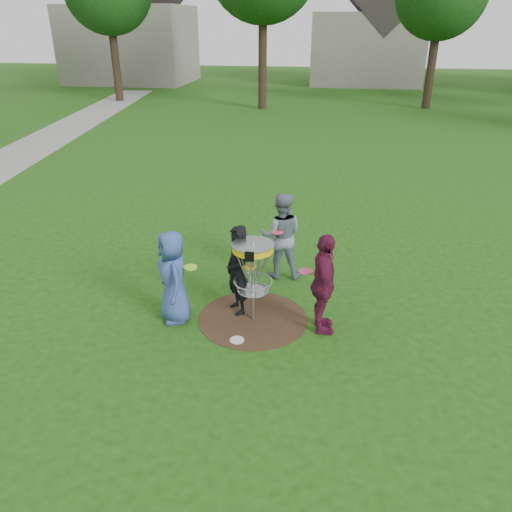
# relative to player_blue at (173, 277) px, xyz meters

# --- Properties ---
(ground) EXTENTS (100.00, 100.00, 0.00)m
(ground) POSITION_rel_player_blue_xyz_m (1.25, 0.18, -0.77)
(ground) COLOR #19470F
(ground) RESTS_ON ground
(dirt_patch) EXTENTS (1.80, 1.80, 0.01)m
(dirt_patch) POSITION_rel_player_blue_xyz_m (1.25, 0.18, -0.76)
(dirt_patch) COLOR #47331E
(dirt_patch) RESTS_ON ground
(player_blue) EXTENTS (0.79, 0.89, 1.53)m
(player_blue) POSITION_rel_player_blue_xyz_m (0.00, 0.00, 0.00)
(player_blue) COLOR #354D93
(player_blue) RESTS_ON ground
(player_black) EXTENTS (0.61, 0.66, 1.52)m
(player_black) POSITION_rel_player_blue_xyz_m (0.96, 0.40, -0.01)
(player_black) COLOR black
(player_black) RESTS_ON ground
(player_grey) EXTENTS (0.85, 0.69, 1.65)m
(player_grey) POSITION_rel_player_blue_xyz_m (1.51, 1.79, 0.06)
(player_grey) COLOR slate
(player_grey) RESTS_ON ground
(player_maroon) EXTENTS (0.51, 0.99, 1.62)m
(player_maroon) POSITION_rel_player_blue_xyz_m (2.35, 0.04, 0.04)
(player_maroon) COLOR maroon
(player_maroon) RESTS_ON ground
(disc_on_grass) EXTENTS (0.22, 0.22, 0.02)m
(disc_on_grass) POSITION_rel_player_blue_xyz_m (1.10, -0.46, -0.76)
(disc_on_grass) COLOR white
(disc_on_grass) RESTS_ON ground
(disc_golf_basket) EXTENTS (0.66, 0.67, 1.38)m
(disc_golf_basket) POSITION_rel_player_blue_xyz_m (1.25, 0.18, 0.25)
(disc_golf_basket) COLOR #9EA0A5
(disc_golf_basket) RESTS_ON ground
(held_discs) EXTENTS (2.02, 1.70, 0.09)m
(held_discs) POSITION_rel_player_blue_xyz_m (1.25, 0.47, 0.20)
(held_discs) COLOR #92FA1B
(held_discs) RESTS_ON ground
(house_row) EXTENTS (44.50, 10.65, 11.62)m
(house_row) POSITION_rel_player_blue_xyz_m (6.02, 33.25, 3.38)
(house_row) COLOR gray
(house_row) RESTS_ON ground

